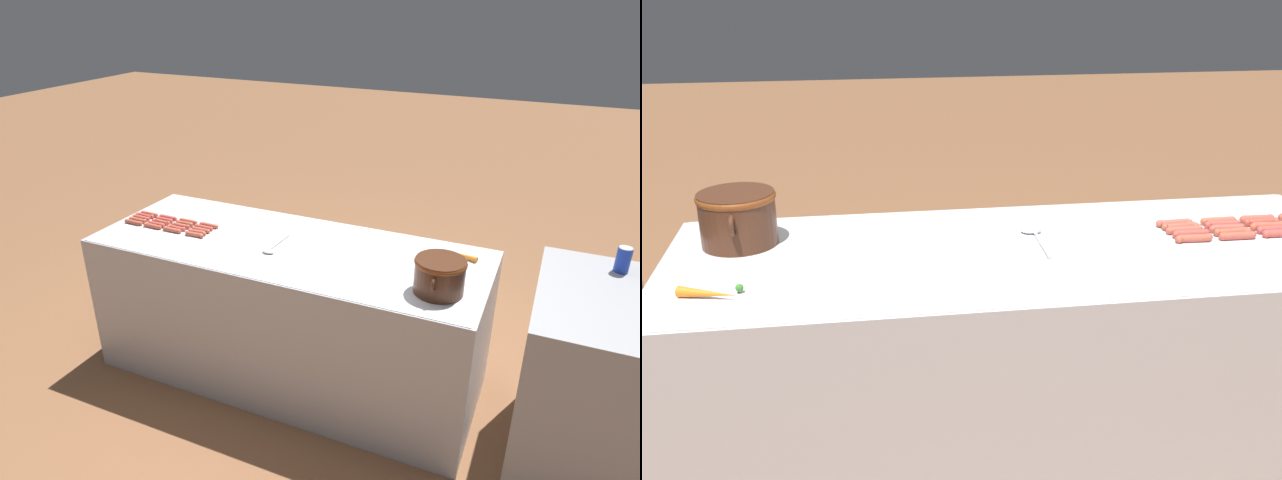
% 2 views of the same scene
% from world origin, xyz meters
% --- Properties ---
extents(ground_plane, '(20.00, 20.00, 0.00)m').
position_xyz_m(ground_plane, '(0.00, 0.00, 0.00)').
color(ground_plane, brown).
extents(griddle_counter, '(0.86, 2.27, 0.89)m').
position_xyz_m(griddle_counter, '(0.00, 0.00, 0.44)').
color(griddle_counter, '#BCBCC1').
rests_on(griddle_counter, ground_plane).
extents(hot_dog_1, '(0.03, 0.13, 0.03)m').
position_xyz_m(hot_dog_1, '(-0.03, -0.86, 0.90)').
color(hot_dog_1, '#B9463D').
rests_on(hot_dog_1, griddle_counter).
extents(hot_dog_2, '(0.03, 0.13, 0.03)m').
position_xyz_m(hot_dog_2, '(-0.03, -0.71, 0.90)').
color(hot_dog_2, '#B64B3B').
rests_on(hot_dog_2, griddle_counter).
extents(hot_dog_3, '(0.03, 0.13, 0.03)m').
position_xyz_m(hot_dog_3, '(-0.03, -0.56, 0.90)').
color(hot_dog_3, '#B64E3B').
rests_on(hot_dog_3, griddle_counter).
extents(hot_dog_5, '(0.03, 0.13, 0.03)m').
position_xyz_m(hot_dog_5, '(0.01, -0.86, 0.90)').
color(hot_dog_5, '#B24540').
rests_on(hot_dog_5, griddle_counter).
extents(hot_dog_6, '(0.03, 0.13, 0.03)m').
position_xyz_m(hot_dog_6, '(0.01, -0.71, 0.90)').
color(hot_dog_6, '#AD5038').
rests_on(hot_dog_6, griddle_counter).
extents(hot_dog_7, '(0.03, 0.13, 0.03)m').
position_xyz_m(hot_dog_7, '(0.01, -0.57, 0.90)').
color(hot_dog_7, '#AE463B').
rests_on(hot_dog_7, griddle_counter).
extents(hot_dog_9, '(0.03, 0.13, 0.03)m').
position_xyz_m(hot_dog_9, '(0.05, -0.86, 0.90)').
color(hot_dog_9, '#B24E39').
rests_on(hot_dog_9, griddle_counter).
extents(hot_dog_10, '(0.03, 0.13, 0.03)m').
position_xyz_m(hot_dog_10, '(0.04, -0.71, 0.90)').
color(hot_dog_10, '#AE4E41').
rests_on(hot_dog_10, griddle_counter).
extents(hot_dog_11, '(0.03, 0.13, 0.03)m').
position_xyz_m(hot_dog_11, '(0.05, -0.56, 0.90)').
color(hot_dog_11, '#B64E3F').
rests_on(hot_dog_11, griddle_counter).
extents(hot_dog_13, '(0.03, 0.13, 0.03)m').
position_xyz_m(hot_dog_13, '(0.09, -0.86, 0.90)').
color(hot_dog_13, '#B4453C').
rests_on(hot_dog_13, griddle_counter).
extents(hot_dog_14, '(0.03, 0.13, 0.03)m').
position_xyz_m(hot_dog_14, '(0.09, -0.71, 0.90)').
color(hot_dog_14, '#B9473D').
rests_on(hot_dog_14, griddle_counter).
extents(hot_dog_15, '(0.03, 0.13, 0.03)m').
position_xyz_m(hot_dog_15, '(0.08, -0.56, 0.90)').
color(hot_dog_15, '#AB503C').
rests_on(hot_dog_15, griddle_counter).
extents(hot_dog_17, '(0.03, 0.13, 0.03)m').
position_xyz_m(hot_dog_17, '(0.12, -0.86, 0.90)').
color(hot_dog_17, '#B84E3A').
rests_on(hot_dog_17, griddle_counter).
extents(hot_dog_18, '(0.03, 0.13, 0.03)m').
position_xyz_m(hot_dog_18, '(0.12, -0.72, 0.90)').
color(hot_dog_18, '#B5523B').
rests_on(hot_dog_18, griddle_counter).
extents(hot_dog_19, '(0.03, 0.13, 0.03)m').
position_xyz_m(hot_dog_19, '(0.12, -0.56, 0.90)').
color(hot_dog_19, '#B34F3F').
rests_on(hot_dog_19, griddle_counter).
extents(bean_pot, '(0.31, 0.25, 0.17)m').
position_xyz_m(bean_pot, '(0.17, 0.91, 0.98)').
color(bean_pot, '#472616').
rests_on(bean_pot, griddle_counter).
extents(serving_spoon, '(0.27, 0.07, 0.02)m').
position_xyz_m(serving_spoon, '(0.09, -0.05, 0.89)').
color(serving_spoon, '#B7B7BC').
rests_on(serving_spoon, griddle_counter).
extents(carrot, '(0.08, 0.18, 0.03)m').
position_xyz_m(carrot, '(-0.24, 0.94, 0.90)').
color(carrot, orange).
rests_on(carrot, griddle_counter).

